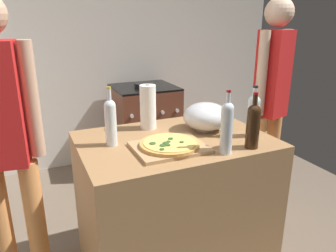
% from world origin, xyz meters
% --- Properties ---
extents(ground_plane, '(4.45, 3.17, 0.02)m').
position_xyz_m(ground_plane, '(0.00, 1.29, -0.01)').
color(ground_plane, '#6B5B4C').
extents(kitchen_wall_rear, '(4.45, 0.10, 2.60)m').
position_xyz_m(kitchen_wall_rear, '(0.00, 2.62, 1.30)').
color(kitchen_wall_rear, beige).
rests_on(kitchen_wall_rear, ground_plane).
extents(counter, '(1.15, 0.80, 0.91)m').
position_xyz_m(counter, '(0.09, 0.68, 0.45)').
color(counter, '#9E7247').
rests_on(counter, ground_plane).
extents(cutting_board, '(0.40, 0.32, 0.02)m').
position_xyz_m(cutting_board, '(-0.01, 0.54, 0.92)').
color(cutting_board, tan).
rests_on(cutting_board, counter).
extents(pizza, '(0.34, 0.34, 0.03)m').
position_xyz_m(pizza, '(-0.01, 0.54, 0.94)').
color(pizza, tan).
rests_on(pizza, cutting_board).
extents(mixing_bowl, '(0.30, 0.30, 0.18)m').
position_xyz_m(mixing_bowl, '(0.34, 0.74, 1.00)').
color(mixing_bowl, '#B2B2B7').
rests_on(mixing_bowl, counter).
extents(paper_towel_roll, '(0.11, 0.11, 0.29)m').
position_xyz_m(paper_towel_roll, '(0.01, 0.93, 1.05)').
color(paper_towel_roll, white).
rests_on(paper_towel_roll, counter).
extents(wine_bottle_green, '(0.07, 0.07, 0.34)m').
position_xyz_m(wine_bottle_green, '(-0.29, 0.73, 1.06)').
color(wine_bottle_green, silver).
rests_on(wine_bottle_green, counter).
extents(wine_bottle_dark, '(0.08, 0.08, 0.32)m').
position_xyz_m(wine_bottle_dark, '(0.54, 0.53, 1.05)').
color(wine_bottle_dark, silver).
rests_on(wine_bottle_dark, counter).
extents(wine_bottle_amber, '(0.07, 0.07, 0.35)m').
position_xyz_m(wine_bottle_amber, '(0.24, 0.36, 1.07)').
color(wine_bottle_amber, silver).
rests_on(wine_bottle_amber, counter).
extents(wine_bottle_clear, '(0.08, 0.08, 0.32)m').
position_xyz_m(wine_bottle_clear, '(0.42, 0.37, 1.05)').
color(wine_bottle_clear, '#331E0F').
rests_on(wine_bottle_clear, counter).
extents(stove, '(0.65, 0.62, 0.96)m').
position_xyz_m(stove, '(0.45, 2.22, 0.46)').
color(stove, brown).
rests_on(stove, ground_plane).
extents(person_in_stripes, '(0.39, 0.23, 1.73)m').
position_xyz_m(person_in_stripes, '(-0.84, 0.81, 1.01)').
color(person_in_stripes, '#D88C4C').
rests_on(person_in_stripes, ground_plane).
extents(person_in_red, '(0.36, 0.25, 1.75)m').
position_xyz_m(person_in_red, '(1.04, 0.94, 1.02)').
color(person_in_red, '#D88C4C').
rests_on(person_in_red, ground_plane).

